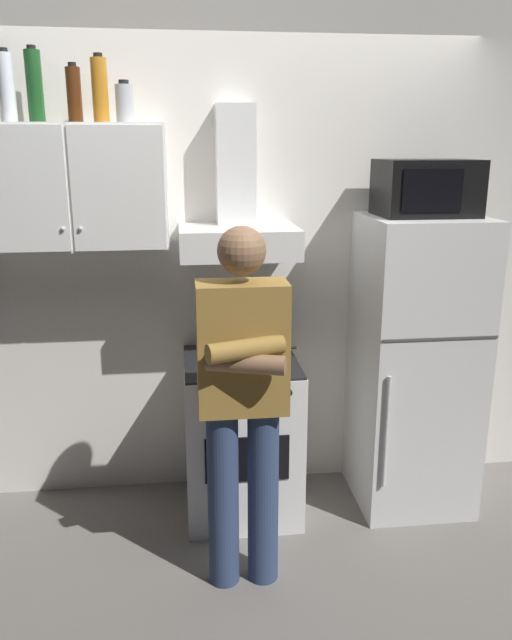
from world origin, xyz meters
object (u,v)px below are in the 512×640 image
Objects in this scene: stove_oven at (241,435)px; range_hood at (238,216)px; bottle_liquor_amber at (100,90)px; cooking_pot at (269,355)px; bottle_vodka_clear at (7,87)px; microwave at (426,188)px; person_standing at (243,399)px; refrigerator at (415,364)px; bottle_canister_steel at (125,103)px; upper_cabinet at (75,187)px; bottle_wine_green at (35,86)px; bottle_rum_dark at (74,95)px.

stove_oven is 1.17× the size of range_hood.
stove_oven is 2.83× the size of bottle_liquor_amber.
range_hood is at bearing 2.52° from bottle_liquor_amber.
bottle_vodka_clear reaches higher than cooking_pot.
microwave is 1.45m from person_standing.
refrigerator reaches higher than stove_oven.
bottle_canister_steel is 0.63× the size of bottle_liquor_amber.
stove_oven is at bearing -6.33° from bottle_vodka_clear.
upper_cabinet reaches higher than microwave.
bottle_wine_green reaches higher than bottle_canister_steel.
bottle_canister_steel is at bearing 124.31° from person_standing.
bottle_canister_steel is (-0.54, -0.02, 0.54)m from range_hood.
cooking_pot is at bearing -14.73° from upper_cabinet.
refrigerator is 3.33× the size of microwave.
person_standing is (0.75, -0.73, -0.85)m from upper_cabinet.
range_hood is 1.56× the size of microwave.
person_standing reaches higher than refrigerator.
bottle_liquor_amber is (-0.11, -0.01, 0.06)m from bottle_canister_steel.
cooking_pot is at bearing -11.20° from bottle_vodka_clear.
upper_cabinet is 0.81m from range_hood.
cooking_pot is (0.13, -0.25, -0.67)m from range_hood.
refrigerator is (0.95, 0.00, 0.37)m from stove_oven.
stove_oven is 2.67× the size of bottle_vodka_clear.
upper_cabinet is 0.47m from bottle_canister_steel.
bottle_vodka_clear reaches higher than bottle_liquor_amber.
range_hood is 2.17× the size of bottle_wine_green.
bottle_vodka_clear is at bearing -178.61° from upper_cabinet.
refrigerator is 1.17m from person_standing.
range_hood is 1.23m from bottle_vodka_clear.
stove_oven is 1.88m from bottle_liquor_amber.
microwave is at bearing -3.34° from bottle_canister_steel.
range_hood is at bearing 90.00° from stove_oven.
cooking_pot reaches higher than stove_oven.
person_standing is at bearing -45.09° from bottle_rum_dark.
bottle_canister_steel reaches higher than upper_cabinet.
upper_cabinet is at bearing 135.74° from person_standing.
range_hood is at bearing 0.90° from bottle_rum_dark.
cooking_pot is at bearing -171.68° from refrigerator.
range_hood is 0.46× the size of person_standing.
bottle_canister_steel is at bearing -2.17° from bottle_rum_dark.
bottle_wine_green is (-0.19, 0.04, 0.04)m from bottle_rum_dark.
bottle_rum_dark is 0.87× the size of bottle_liquor_amber.
cooking_pot is 1.51m from bottle_liquor_amber.
bottle_liquor_amber is (-1.60, 0.10, 1.40)m from refrigerator.
stove_oven is 1.82× the size of microwave.
microwave is at bearing -3.18° from bottle_rum_dark.
bottle_vodka_clear is at bearing -162.92° from bottle_wine_green.
bottle_wine_green is 0.31m from bottle_liquor_amber.
microwave is at bearing -4.09° from bottle_wine_green.
microwave is at bearing -6.46° from range_hood.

